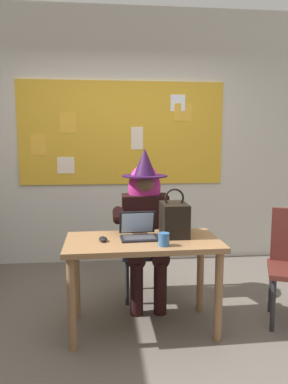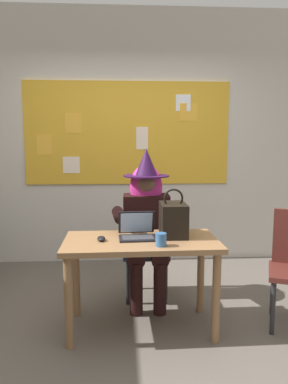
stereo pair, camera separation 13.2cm
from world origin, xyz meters
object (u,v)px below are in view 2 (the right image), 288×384
object	(u,v)px
desk_main	(141,254)
chair_at_desk	(146,242)
computer_mouse	(101,239)
handbag	(173,219)
coffee_mug	(161,240)
person_costumed	(147,216)
laptop	(137,232)

from	to	relation	value
desk_main	chair_at_desk	xyz separation A→B (m)	(0.08, 0.66, -0.10)
computer_mouse	handbag	distance (m)	0.58
chair_at_desk	coffee_mug	distance (m)	0.89
person_costumed	laptop	world-z (taller)	person_costumed
laptop	chair_at_desk	bearing A→B (deg)	77.10
laptop	handbag	xyz separation A→B (m)	(0.29, 0.04, 0.09)
handbag	coffee_mug	xyz separation A→B (m)	(-0.13, -0.28, -0.09)
laptop	handbag	distance (m)	0.30
laptop	desk_main	bearing A→B (deg)	-67.93
handbag	coffee_mug	size ratio (longest dim) A/B	3.98
handbag	chair_at_desk	bearing A→B (deg)	107.15
chair_at_desk	handbag	size ratio (longest dim) A/B	2.38
coffee_mug	chair_at_desk	bearing A→B (deg)	93.28
handbag	person_costumed	bearing A→B (deg)	112.07
desk_main	chair_at_desk	size ratio (longest dim) A/B	1.31
chair_at_desk	laptop	world-z (taller)	laptop
chair_at_desk	coffee_mug	size ratio (longest dim) A/B	9.48
laptop	coffee_mug	bearing A→B (deg)	-59.18
desk_main	coffee_mug	world-z (taller)	coffee_mug
computer_mouse	person_costumed	bearing A→B (deg)	45.94
chair_at_desk	computer_mouse	xyz separation A→B (m)	(-0.39, -0.68, 0.23)
chair_at_desk	coffee_mug	bearing A→B (deg)	6.01
person_costumed	handbag	distance (m)	0.49
desk_main	handbag	xyz separation A→B (m)	(0.26, 0.10, 0.25)
person_costumed	handbag	xyz separation A→B (m)	(0.18, -0.45, 0.07)
desk_main	chair_at_desk	distance (m)	0.68
desk_main	laptop	world-z (taller)	laptop
chair_at_desk	computer_mouse	distance (m)	0.82
person_costumed	laptop	distance (m)	0.50
computer_mouse	chair_at_desk	bearing A→B (deg)	50.67
chair_at_desk	person_costumed	size ratio (longest dim) A/B	0.65
desk_main	laptop	bearing A→B (deg)	114.64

